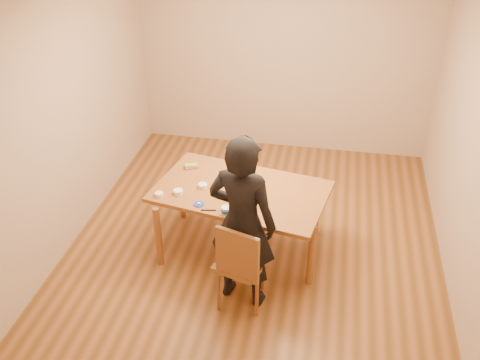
% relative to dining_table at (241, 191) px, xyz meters
% --- Properties ---
extents(room_shell, '(4.00, 4.50, 2.70)m').
position_rel_dining_table_xyz_m(room_shell, '(0.14, 0.53, 0.62)').
color(room_shell, brown).
rests_on(room_shell, ground).
extents(dining_table, '(1.89, 1.33, 0.04)m').
position_rel_dining_table_xyz_m(dining_table, '(0.00, 0.00, 0.00)').
color(dining_table, brown).
rests_on(dining_table, floor).
extents(dining_chair, '(0.53, 0.53, 0.04)m').
position_rel_dining_table_xyz_m(dining_chair, '(0.15, -0.78, -0.28)').
color(dining_chair, brown).
rests_on(dining_chair, floor).
extents(cake_plate, '(0.28, 0.28, 0.02)m').
position_rel_dining_table_xyz_m(cake_plate, '(0.02, 0.17, 0.03)').
color(cake_plate, '#BA2C0C').
rests_on(cake_plate, dining_table).
extents(cake, '(0.21, 0.21, 0.07)m').
position_rel_dining_table_xyz_m(cake, '(0.02, 0.17, 0.08)').
color(cake, white).
rests_on(cake, cake_plate).
extents(frosting_dome, '(0.20, 0.20, 0.03)m').
position_rel_dining_table_xyz_m(frosting_dome, '(0.02, 0.17, 0.12)').
color(frosting_dome, white).
rests_on(frosting_dome, cake).
extents(frosting_tub, '(0.09, 0.09, 0.08)m').
position_rel_dining_table_xyz_m(frosting_tub, '(-0.06, -0.44, 0.06)').
color(frosting_tub, white).
rests_on(frosting_tub, dining_table).
extents(frosting_lid, '(0.11, 0.11, 0.01)m').
position_rel_dining_table_xyz_m(frosting_lid, '(-0.36, -0.34, 0.03)').
color(frosting_lid, '#1836A1').
rests_on(frosting_lid, dining_table).
extents(frosting_dollop, '(0.04, 0.04, 0.02)m').
position_rel_dining_table_xyz_m(frosting_dollop, '(-0.36, -0.34, 0.04)').
color(frosting_dollop, white).
rests_on(frosting_dollop, frosting_lid).
extents(ramekin_green, '(0.09, 0.09, 0.04)m').
position_rel_dining_table_xyz_m(ramekin_green, '(-0.61, -0.19, 0.04)').
color(ramekin_green, white).
rests_on(ramekin_green, dining_table).
extents(ramekin_yellow, '(0.09, 0.09, 0.04)m').
position_rel_dining_table_xyz_m(ramekin_yellow, '(-0.39, -0.03, 0.04)').
color(ramekin_yellow, white).
rests_on(ramekin_yellow, dining_table).
extents(ramekin_multi, '(0.08, 0.08, 0.04)m').
position_rel_dining_table_xyz_m(ramekin_multi, '(-0.79, -0.27, 0.04)').
color(ramekin_multi, white).
rests_on(ramekin_multi, dining_table).
extents(candy_box_pink, '(0.16, 0.13, 0.02)m').
position_rel_dining_table_xyz_m(candy_box_pink, '(-0.61, 0.32, 0.03)').
color(candy_box_pink, '#E0348D').
rests_on(candy_box_pink, dining_table).
extents(candy_box_green, '(0.15, 0.11, 0.02)m').
position_rel_dining_table_xyz_m(candy_box_green, '(-0.62, 0.33, 0.05)').
color(candy_box_green, green).
rests_on(candy_box_green, candy_box_pink).
extents(spatula, '(0.15, 0.04, 0.01)m').
position_rel_dining_table_xyz_m(spatula, '(-0.24, -0.42, 0.03)').
color(spatula, black).
rests_on(spatula, dining_table).
extents(person, '(0.72, 0.55, 1.76)m').
position_rel_dining_table_xyz_m(person, '(0.15, -0.73, 0.15)').
color(person, black).
rests_on(person, floor).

